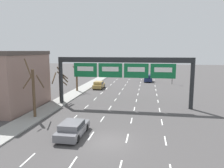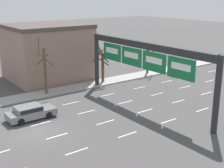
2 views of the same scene
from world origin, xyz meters
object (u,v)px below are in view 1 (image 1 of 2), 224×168
at_px(tree_bare_second, 33,90).
at_px(tree_bare_furthest, 61,84).
at_px(suv_navy, 148,78).
at_px(traffic_light_near_gantry, 173,71).
at_px(car_gold, 99,85).
at_px(sign_gantry, 123,68).
at_px(tree_bare_closest, 77,78).
at_px(car_grey, 73,128).

relative_size(tree_bare_second, tree_bare_furthest, 1.28).
distance_m(suv_navy, traffic_light_near_gantry, 6.71).
xyz_separation_m(suv_navy, tree_bare_furthest, (-13.07, -23.89, 1.71)).
xyz_separation_m(car_gold, tree_bare_second, (-2.86, -20.60, 2.46)).
xyz_separation_m(sign_gantry, tree_bare_closest, (-9.87, 9.80, -2.84)).
relative_size(sign_gantry, tree_bare_closest, 3.90).
bearing_deg(suv_navy, traffic_light_near_gantry, -29.71).
xyz_separation_m(tree_bare_second, tree_bare_furthest, (-0.26, 8.37, -0.57)).
height_order(car_grey, tree_bare_furthest, tree_bare_furthest).
bearing_deg(tree_bare_furthest, suv_navy, 61.31).
relative_size(tree_bare_closest, tree_bare_second, 0.72).
distance_m(suv_navy, tree_bare_second, 34.79).
height_order(car_grey, traffic_light_near_gantry, traffic_light_near_gantry).
distance_m(traffic_light_near_gantry, tree_bare_closest, 22.45).
height_order(suv_navy, car_gold, suv_navy).
distance_m(tree_bare_second, tree_bare_furthest, 8.40).
bearing_deg(sign_gantry, traffic_light_near_gantry, 68.09).
relative_size(car_grey, car_gold, 1.11).
xyz_separation_m(car_grey, tree_bare_closest, (-6.58, 21.28, 1.75)).
bearing_deg(car_grey, traffic_light_near_gantry, 70.06).
height_order(car_gold, traffic_light_near_gantry, traffic_light_near_gantry).
height_order(sign_gantry, suv_navy, sign_gantry).
bearing_deg(traffic_light_near_gantry, tree_bare_second, -122.17).
distance_m(car_gold, traffic_light_near_gantry, 17.81).
xyz_separation_m(car_grey, tree_bare_second, (-6.13, 4.46, 2.52)).
distance_m(sign_gantry, traffic_light_near_gantry, 23.92).
bearing_deg(suv_navy, sign_gantry, -97.64).
xyz_separation_m(sign_gantry, car_grey, (-3.29, -11.48, -4.59)).
bearing_deg(tree_bare_furthest, tree_bare_closest, 91.29).
height_order(car_grey, tree_bare_second, tree_bare_second).
bearing_deg(tree_bare_second, sign_gantry, 36.67).
height_order(car_gold, tree_bare_furthest, tree_bare_furthest).
xyz_separation_m(car_grey, tree_bare_furthest, (-6.39, 12.83, 1.95)).
bearing_deg(tree_bare_closest, car_gold, 48.78).
height_order(car_grey, tree_bare_closest, tree_bare_closest).
bearing_deg(tree_bare_second, car_gold, 82.10).
bearing_deg(tree_bare_second, suv_navy, 68.34).
bearing_deg(traffic_light_near_gantry, tree_bare_closest, -146.75).
distance_m(sign_gantry, tree_bare_closest, 14.20).
xyz_separation_m(traffic_light_near_gantry, tree_bare_furthest, (-18.57, -20.75, -0.49)).
bearing_deg(tree_bare_closest, sign_gantry, -44.80).
relative_size(car_grey, traffic_light_near_gantry, 1.04).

